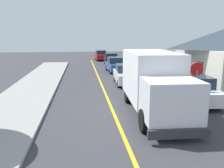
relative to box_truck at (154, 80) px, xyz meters
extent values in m
cube|color=gold|center=(-2.11, 0.23, -1.76)|extent=(0.16, 56.00, 0.01)
cube|color=white|center=(0.03, 0.73, 0.13)|extent=(2.61, 5.10, 2.60)
cube|color=silver|center=(-0.12, -2.76, -0.32)|extent=(2.36, 2.10, 1.70)
cube|color=#1E2D3D|center=(-0.16, -3.66, 0.06)|extent=(2.04, 0.17, 0.75)
cube|color=#2D2D33|center=(-0.16, -3.84, -1.35)|extent=(2.41, 0.30, 0.36)
cylinder|color=black|center=(0.94, -2.61, -1.27)|extent=(0.34, 1.01, 1.00)
cylinder|color=black|center=(-1.16, -2.52, -1.27)|extent=(0.34, 1.01, 1.00)
cylinder|color=black|center=(1.13, 1.94, -1.27)|extent=(0.34, 1.01, 1.00)
cylinder|color=black|center=(-0.96, 2.03, -1.27)|extent=(0.34, 1.01, 1.00)
cube|color=silver|center=(0.01, 7.67, -1.12)|extent=(1.97, 4.47, 0.76)
cube|color=#1E2D3D|center=(0.01, 7.82, -0.42)|extent=(1.65, 1.86, 0.64)
cylinder|color=black|center=(0.74, 6.23, -1.45)|extent=(0.24, 0.65, 0.64)
cylinder|color=black|center=(-0.84, 6.29, -1.45)|extent=(0.24, 0.65, 0.64)
cylinder|color=black|center=(0.85, 9.04, -1.45)|extent=(0.24, 0.65, 0.64)
cylinder|color=black|center=(-0.73, 9.11, -1.45)|extent=(0.24, 0.65, 0.64)
cube|color=#2D4793|center=(0.09, 14.53, -1.12)|extent=(2.01, 4.48, 0.76)
cube|color=#1E2D3D|center=(0.08, 14.68, -0.42)|extent=(1.67, 1.88, 0.64)
cylinder|color=black|center=(0.95, 13.16, -1.45)|extent=(0.25, 0.65, 0.64)
cylinder|color=black|center=(-0.63, 13.08, -1.45)|extent=(0.25, 0.65, 0.64)
cylinder|color=black|center=(0.81, 15.97, -1.45)|extent=(0.25, 0.65, 0.64)
cylinder|color=black|center=(-0.77, 15.90, -1.45)|extent=(0.25, 0.65, 0.64)
cube|color=black|center=(0.42, 21.11, -1.12)|extent=(1.95, 4.46, 0.76)
cube|color=#1E2D3D|center=(0.43, 21.26, -0.42)|extent=(1.64, 1.85, 0.64)
cylinder|color=black|center=(1.16, 19.67, -1.45)|extent=(0.24, 0.65, 0.64)
cylinder|color=black|center=(-0.42, 19.72, -1.45)|extent=(0.24, 0.65, 0.64)
cylinder|color=black|center=(1.26, 22.49, -1.45)|extent=(0.24, 0.65, 0.64)
cylinder|color=black|center=(-0.32, 22.54, -1.45)|extent=(0.24, 0.65, 0.64)
cube|color=maroon|center=(-0.46, 27.95, -1.12)|extent=(1.97, 4.47, 0.76)
cube|color=#1E2D3D|center=(-0.47, 28.10, -0.42)|extent=(1.65, 1.86, 0.64)
cylinder|color=black|center=(0.38, 26.57, -1.45)|extent=(0.24, 0.65, 0.64)
cylinder|color=black|center=(-1.20, 26.51, -1.45)|extent=(0.24, 0.65, 0.64)
cylinder|color=black|center=(0.27, 29.38, -1.45)|extent=(0.24, 0.65, 0.64)
cylinder|color=black|center=(-1.30, 29.32, -1.45)|extent=(0.24, 0.65, 0.64)
cube|color=silver|center=(3.09, 1.48, -1.12)|extent=(1.98, 4.47, 0.76)
cube|color=#1E2D3D|center=(3.09, 1.33, -0.42)|extent=(1.66, 1.86, 0.64)
cylinder|color=black|center=(2.36, 2.92, -1.45)|extent=(0.25, 0.65, 0.64)
cylinder|color=black|center=(3.94, 2.85, -1.45)|extent=(0.25, 0.65, 0.64)
cylinder|color=black|center=(2.25, 0.10, -1.45)|extent=(0.25, 0.65, 0.64)
cylinder|color=black|center=(3.83, 0.04, -1.45)|extent=(0.25, 0.65, 0.64)
cylinder|color=gray|center=(2.50, 0.24, -0.67)|extent=(0.08, 0.08, 2.20)
cylinder|color=red|center=(2.50, 0.27, 0.48)|extent=(0.76, 0.03, 0.76)
cylinder|color=white|center=(2.50, 0.29, 0.48)|extent=(0.80, 0.02, 0.80)
cube|color=brown|center=(5.35, 5.20, -0.72)|extent=(0.10, 1.00, 2.10)
camera|label=1|loc=(-3.74, -11.72, 2.27)|focal=37.56mm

